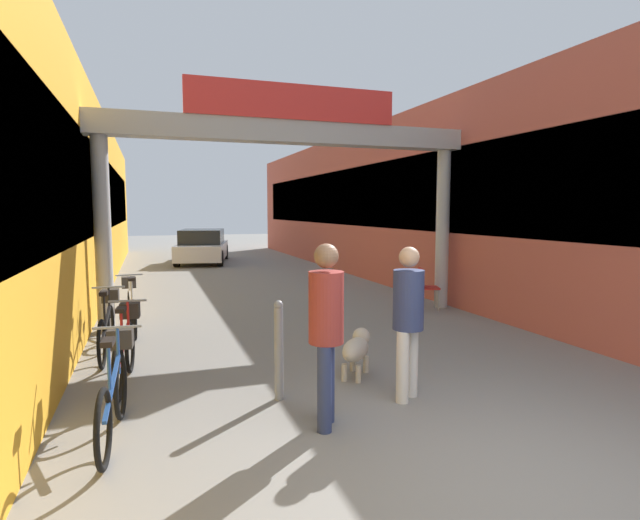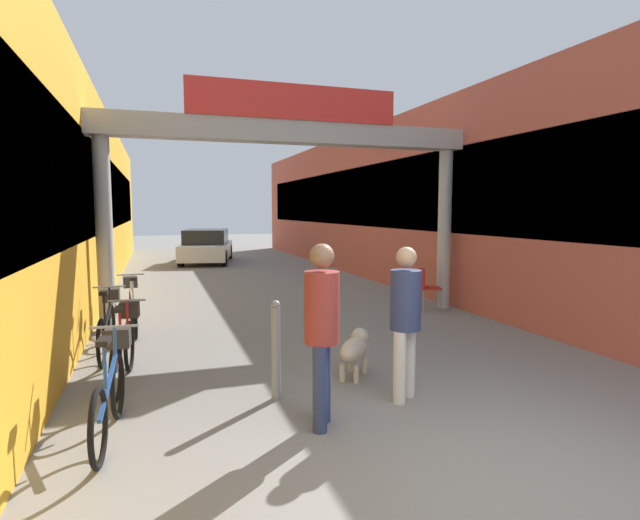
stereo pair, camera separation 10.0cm
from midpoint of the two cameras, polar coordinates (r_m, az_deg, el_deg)
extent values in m
plane|color=gray|center=(4.41, 21.41, -23.24)|extent=(80.00, 80.00, 0.00)
cube|color=gold|center=(14.13, -29.51, 5.77)|extent=(3.00, 26.00, 4.59)
cube|color=black|center=(13.95, -23.53, 6.99)|extent=(0.04, 23.40, 1.83)
cube|color=#B25142|center=(15.88, 9.92, 6.35)|extent=(3.00, 26.00, 4.59)
cube|color=black|center=(15.22, 5.01, 7.30)|extent=(0.04, 23.40, 1.83)
cylinder|color=#B2B2B2|center=(9.30, -23.86, 2.62)|extent=(0.28, 0.28, 3.36)
cylinder|color=#B2B2B2|center=(11.00, 13.57, 3.36)|extent=(0.28, 0.28, 3.36)
cube|color=#B2B2B2|center=(9.72, -3.60, 14.34)|extent=(7.40, 0.44, 0.41)
cube|color=red|center=(9.62, -3.29, 17.59)|extent=(3.96, 0.10, 0.64)
cylinder|color=silver|center=(5.63, 8.91, -12.00)|extent=(0.20, 0.20, 0.80)
cylinder|color=silver|center=(5.84, 9.95, -11.37)|extent=(0.20, 0.20, 0.80)
cylinder|color=navy|center=(5.56, 9.56, -4.51)|extent=(0.48, 0.48, 0.66)
sphere|color=tan|center=(5.50, 9.64, 0.34)|extent=(0.32, 0.32, 0.23)
cylinder|color=navy|center=(4.87, -0.09, -14.56)|extent=(0.19, 0.19, 0.84)
cylinder|color=navy|center=(5.10, 0.30, -13.63)|extent=(0.19, 0.19, 0.84)
cylinder|color=#99332D|center=(4.78, 0.11, -5.44)|extent=(0.46, 0.46, 0.69)
sphere|color=#8C664C|center=(4.71, 0.11, 0.46)|extent=(0.32, 0.32, 0.24)
ellipsoid|color=beige|center=(6.41, 3.63, -10.17)|extent=(0.65, 0.72, 0.27)
sphere|color=beige|center=(6.67, 4.32, -8.70)|extent=(0.32, 0.32, 0.23)
sphere|color=white|center=(6.60, 4.09, -9.82)|extent=(0.23, 0.23, 0.16)
cylinder|color=beige|center=(6.69, 3.32, -11.66)|extent=(0.10, 0.10, 0.22)
cylinder|color=beige|center=(6.65, 4.84, -11.79)|extent=(0.10, 0.10, 0.22)
cylinder|color=beige|center=(6.31, 2.33, -12.72)|extent=(0.10, 0.10, 0.22)
cylinder|color=beige|center=(6.27, 3.94, -12.87)|extent=(0.10, 0.10, 0.22)
torus|color=black|center=(5.60, -22.33, -13.18)|extent=(0.10, 0.67, 0.67)
torus|color=black|center=(4.65, -24.10, -17.20)|extent=(0.10, 0.67, 0.67)
cube|color=#234C9E|center=(5.06, -23.21, -13.10)|extent=(0.11, 0.94, 0.34)
cylinder|color=#234C9E|center=(4.88, -23.53, -11.10)|extent=(0.03, 0.03, 0.42)
cube|color=black|center=(4.82, -23.64, -8.59)|extent=(0.12, 0.23, 0.05)
cylinder|color=#234C9E|center=(5.43, -22.58, -9.58)|extent=(0.03, 0.03, 0.46)
cylinder|color=gray|center=(5.37, -22.68, -7.11)|extent=(0.46, 0.06, 0.03)
cube|color=#332D28|center=(5.60, -22.32, -8.26)|extent=(0.25, 0.22, 0.20)
torus|color=black|center=(7.02, -21.29, -9.27)|extent=(0.11, 0.67, 0.67)
torus|color=black|center=(6.05, -22.54, -11.74)|extent=(0.11, 0.67, 0.67)
cube|color=red|center=(6.49, -21.93, -8.89)|extent=(0.12, 0.94, 0.34)
cylinder|color=red|center=(6.32, -22.15, -7.23)|extent=(0.03, 0.03, 0.42)
cube|color=black|center=(6.28, -22.23, -5.27)|extent=(0.12, 0.23, 0.05)
cylinder|color=red|center=(6.88, -21.47, -6.34)|extent=(0.03, 0.03, 0.46)
cylinder|color=gray|center=(6.84, -21.54, -4.37)|extent=(0.46, 0.07, 0.03)
cube|color=#332D28|center=(7.06, -21.28, -5.37)|extent=(0.26, 0.22, 0.20)
torus|color=black|center=(8.30, -23.14, -7.05)|extent=(0.08, 0.67, 0.67)
torus|color=black|center=(7.31, -24.03, -8.79)|extent=(0.08, 0.67, 0.67)
cube|color=black|center=(7.77, -23.61, -6.58)|extent=(0.07, 0.94, 0.34)
cylinder|color=black|center=(7.61, -23.78, -5.14)|extent=(0.03, 0.03, 0.42)
cube|color=black|center=(7.57, -23.85, -3.51)|extent=(0.11, 0.22, 0.05)
cylinder|color=black|center=(8.17, -23.29, -4.54)|extent=(0.03, 0.03, 0.46)
cylinder|color=gray|center=(8.13, -23.36, -2.88)|extent=(0.46, 0.05, 0.03)
cube|color=#332D28|center=(8.35, -23.15, -3.76)|extent=(0.25, 0.21, 0.20)
torus|color=black|center=(9.67, -21.16, -5.20)|extent=(0.11, 0.67, 0.67)
torus|color=black|center=(8.67, -20.79, -6.43)|extent=(0.11, 0.67, 0.67)
cube|color=beige|center=(9.14, -21.02, -4.67)|extent=(0.12, 0.94, 0.34)
cylinder|color=beige|center=(8.98, -21.03, -3.43)|extent=(0.03, 0.03, 0.42)
cube|color=black|center=(8.95, -21.08, -2.04)|extent=(0.12, 0.23, 0.05)
cylinder|color=beige|center=(9.55, -21.22, -3.03)|extent=(0.03, 0.03, 0.46)
cylinder|color=gray|center=(9.52, -21.27, -1.60)|extent=(0.46, 0.07, 0.03)
cube|color=#332D28|center=(9.73, -21.30, -2.39)|extent=(0.26, 0.22, 0.20)
cylinder|color=gray|center=(5.65, -5.24, -10.62)|extent=(0.10, 0.10, 1.04)
sphere|color=gray|center=(5.52, -5.29, -5.13)|extent=(0.10, 0.10, 0.10)
cylinder|color=gray|center=(11.01, 12.72, -4.23)|extent=(0.04, 0.04, 0.45)
cylinder|color=gray|center=(10.68, 13.14, -4.54)|extent=(0.04, 0.04, 0.45)
cylinder|color=gray|center=(10.94, 10.98, -4.26)|extent=(0.04, 0.04, 0.45)
cylinder|color=gray|center=(10.61, 11.35, -4.58)|extent=(0.04, 0.04, 0.45)
cube|color=#B2231E|center=(10.77, 12.08, -3.12)|extent=(0.51, 0.51, 0.04)
cube|color=#B2231E|center=(10.70, 11.16, -1.97)|extent=(0.17, 0.39, 0.40)
cube|color=silver|center=(20.49, -13.39, 1.06)|extent=(2.54, 4.28, 0.60)
cube|color=#1E2328|center=(20.30, -13.47, 2.64)|extent=(2.00, 2.48, 0.55)
cylinder|color=black|center=(22.03, -15.02, 0.87)|extent=(0.32, 0.63, 0.60)
cylinder|color=black|center=(21.87, -10.89, 0.93)|extent=(0.32, 0.63, 0.60)
cylinder|color=black|center=(19.18, -16.21, 0.13)|extent=(0.32, 0.63, 0.60)
cylinder|color=black|center=(18.99, -11.47, 0.19)|extent=(0.32, 0.63, 0.60)
camera|label=1|loc=(0.05, -90.36, -0.04)|focal=28.00mm
camera|label=2|loc=(0.05, 89.64, 0.04)|focal=28.00mm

